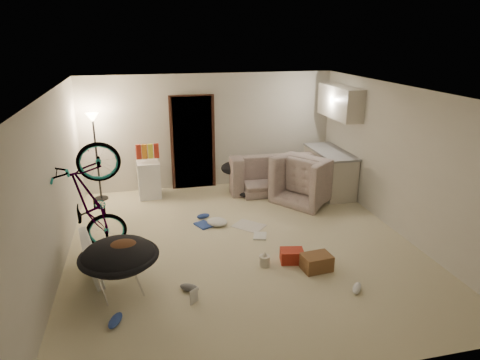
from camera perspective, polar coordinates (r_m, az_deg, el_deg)
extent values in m
cube|color=beige|center=(7.14, 0.24, -8.63)|extent=(5.50, 6.00, 0.02)
cube|color=white|center=(6.37, 0.27, 11.87)|extent=(5.50, 6.00, 0.02)
cube|color=beige|center=(9.50, -3.99, 6.51)|extent=(5.50, 0.02, 2.50)
cube|color=beige|center=(4.03, 10.47, -11.99)|extent=(5.50, 0.02, 2.50)
cube|color=beige|center=(6.61, -23.71, -0.74)|extent=(0.02, 6.00, 2.50)
cube|color=beige|center=(7.74, 20.57, 2.41)|extent=(0.02, 6.00, 2.50)
cube|color=black|center=(9.46, -6.32, 4.95)|extent=(0.85, 0.10, 2.04)
cube|color=#371C13|center=(9.43, -6.29, 4.91)|extent=(0.97, 0.04, 2.10)
cylinder|color=black|center=(9.44, -17.98, -2.33)|extent=(0.28, 0.28, 0.03)
cylinder|color=black|center=(9.18, -18.51, 2.53)|extent=(0.04, 0.04, 1.70)
cone|color=#FFE0A5|center=(8.99, -19.09, 7.85)|extent=(0.24, 0.24, 0.18)
cube|color=beige|center=(9.48, 11.81, 1.03)|extent=(0.60, 1.50, 0.88)
cube|color=gray|center=(9.35, 12.00, 3.71)|extent=(0.64, 1.54, 0.04)
cube|color=beige|center=(9.19, 13.20, 10.07)|extent=(0.38, 1.40, 0.65)
imported|color=#3F473E|center=(9.53, 4.77, 0.67)|extent=(2.13, 0.84, 0.62)
imported|color=#3F473E|center=(8.97, 9.31, -0.41)|extent=(1.43, 1.46, 0.72)
imported|color=black|center=(7.05, -18.87, -5.62)|extent=(1.91, 0.95, 1.07)
imported|color=#A32818|center=(5.73, -6.62, -16.23)|extent=(0.24, 0.25, 0.02)
cube|color=white|center=(9.18, -12.03, 0.04)|extent=(0.47, 0.47, 0.77)
cube|color=#A32818|center=(9.00, -13.38, 3.68)|extent=(0.11, 0.09, 0.30)
cube|color=orange|center=(9.00, -12.61, 3.73)|extent=(0.11, 0.09, 0.30)
cube|color=yellow|center=(9.00, -11.85, 3.79)|extent=(0.10, 0.08, 0.30)
cube|color=#A32818|center=(9.00, -11.09, 3.85)|extent=(0.10, 0.07, 0.30)
cylinder|color=silver|center=(6.04, -15.59, -12.18)|extent=(0.69, 0.69, 0.49)
ellipsoid|color=black|center=(5.90, -15.85, -9.71)|extent=(0.97, 0.97, 0.41)
torus|color=black|center=(5.90, -15.85, -9.71)|extent=(1.05, 1.05, 0.08)
ellipsoid|color=#4D2D1A|center=(5.82, -15.46, -8.87)|extent=(0.58, 0.52, 0.22)
ellipsoid|color=black|center=(9.22, -0.82, 1.60)|extent=(0.62, 0.54, 0.28)
cube|color=silver|center=(6.50, -19.21, -9.71)|extent=(0.39, 0.93, 0.60)
cube|color=brown|center=(6.48, 10.18, -10.75)|extent=(0.45, 0.34, 0.24)
cube|color=#A32818|center=(6.63, 6.92, -10.01)|extent=(0.39, 0.32, 0.20)
cylinder|color=beige|center=(6.50, 3.27, -10.71)|extent=(0.16, 0.16, 0.16)
cone|color=beige|center=(6.45, 3.29, -9.80)|extent=(0.09, 0.09, 0.07)
cube|color=beige|center=(7.77, 1.19, -6.13)|extent=(0.67, 0.67, 0.01)
cube|color=#294295|center=(7.80, -4.89, -5.98)|extent=(0.35, 0.39, 0.03)
cube|color=silver|center=(7.38, 2.68, -7.46)|extent=(0.29, 0.34, 0.03)
ellipsoid|color=#294295|center=(8.08, -4.94, -4.80)|extent=(0.27, 0.15, 0.09)
ellipsoid|color=#294295|center=(5.57, -16.29, -17.53)|extent=(0.23, 0.32, 0.11)
ellipsoid|color=slate|center=(5.98, -6.77, -14.06)|extent=(0.29, 0.24, 0.10)
ellipsoid|color=white|center=(6.14, 15.32, -13.73)|extent=(0.25, 0.28, 0.10)
ellipsoid|color=black|center=(9.13, 1.17, -1.68)|extent=(0.54, 0.48, 0.15)
ellipsoid|color=silver|center=(7.80, -3.06, -5.59)|extent=(0.50, 0.50, 0.12)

